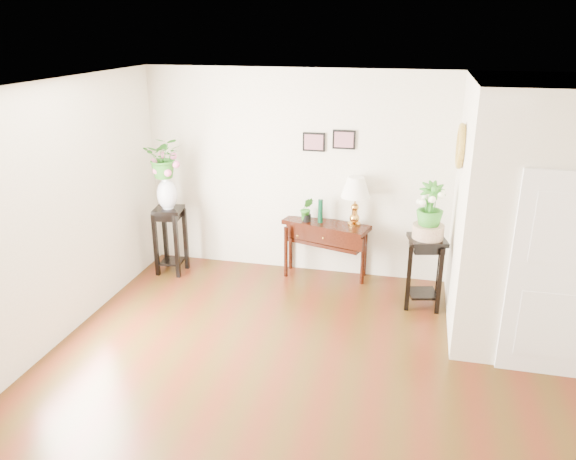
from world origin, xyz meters
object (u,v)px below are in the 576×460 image
(plant_stand_a, at_px, (171,240))
(table_lamp, at_px, (355,200))
(console_table, at_px, (325,250))
(plant_stand_b, at_px, (424,272))

(plant_stand_a, bearing_deg, table_lamp, 8.20)
(console_table, distance_m, plant_stand_b, 1.45)
(console_table, height_order, plant_stand_a, plant_stand_a)
(plant_stand_a, bearing_deg, console_table, 9.64)
(plant_stand_b, bearing_deg, console_table, 156.66)
(console_table, height_order, table_lamp, table_lamp)
(table_lamp, relative_size, plant_stand_b, 0.75)
(plant_stand_a, distance_m, plant_stand_b, 3.47)
(plant_stand_a, relative_size, plant_stand_b, 1.06)
(console_table, bearing_deg, plant_stand_b, -6.93)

